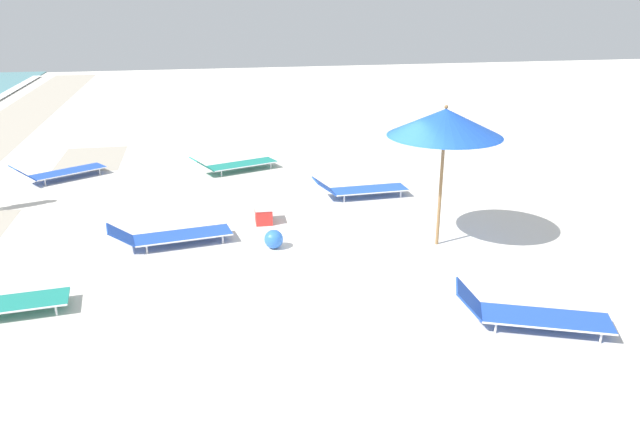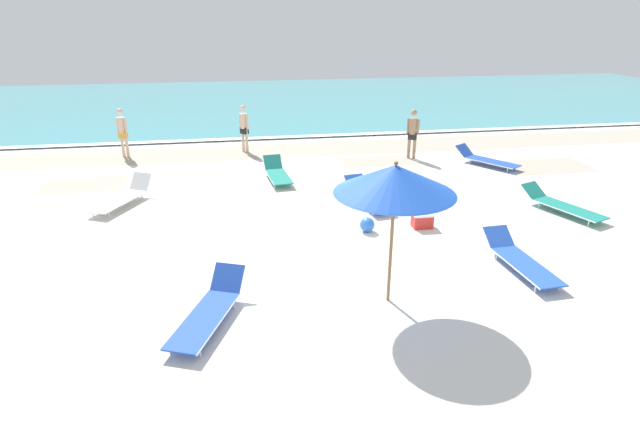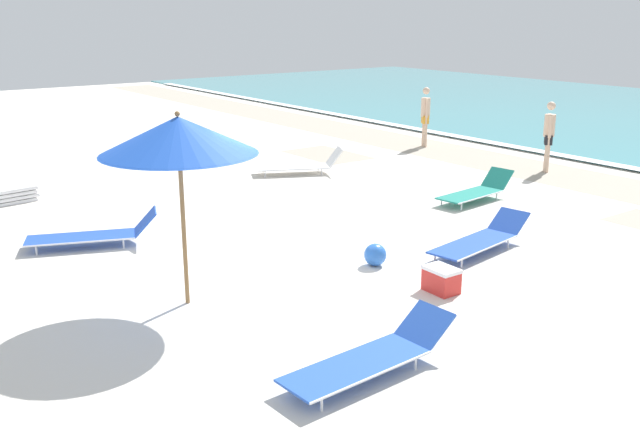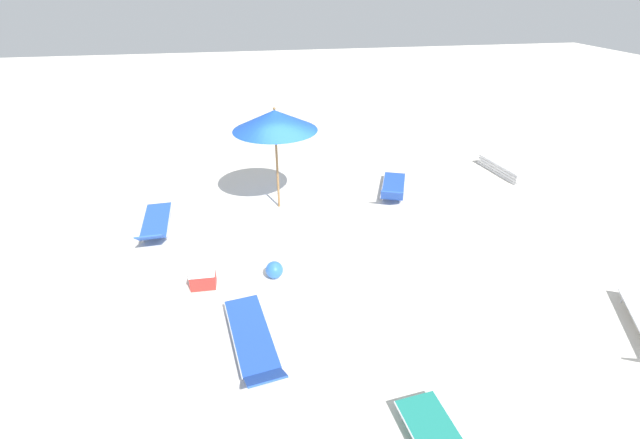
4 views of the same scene
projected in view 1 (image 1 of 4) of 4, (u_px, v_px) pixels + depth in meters
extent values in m
cube|color=silver|center=(359.00, 272.00, 10.93)|extent=(60.00, 60.00, 0.16)
cube|color=#AFA492|center=(92.00, 159.00, 17.92)|extent=(2.82, 1.75, 0.00)
cylinder|color=olive|center=(441.00, 185.00, 11.54)|extent=(0.06, 0.06, 2.35)
cone|color=blue|center=(445.00, 122.00, 11.13)|extent=(2.09, 2.09, 0.50)
cylinder|color=#163D95|center=(444.00, 135.00, 11.21)|extent=(2.02, 2.02, 0.01)
sphere|color=olive|center=(446.00, 107.00, 11.03)|extent=(0.07, 0.07, 0.07)
cube|color=#1E8475|center=(12.00, 303.00, 9.33)|extent=(0.77, 1.66, 0.03)
cylinder|color=silver|center=(9.00, 312.00, 9.06)|extent=(0.20, 1.60, 0.03)
cylinder|color=silver|center=(15.00, 294.00, 9.60)|extent=(0.20, 1.60, 0.03)
cylinder|color=silver|center=(56.00, 311.00, 9.30)|extent=(0.03, 0.03, 0.16)
cylinder|color=silver|center=(59.00, 296.00, 9.76)|extent=(0.03, 0.03, 0.16)
cube|color=#1E8475|center=(242.00, 164.00, 16.73)|extent=(1.21, 1.94, 0.03)
cylinder|color=silver|center=(247.00, 167.00, 16.49)|extent=(0.68, 1.74, 0.03)
cylinder|color=silver|center=(238.00, 162.00, 16.97)|extent=(0.68, 1.74, 0.03)
cube|color=#1E8475|center=(202.00, 164.00, 16.11)|extent=(0.70, 0.64, 0.34)
cylinder|color=silver|center=(271.00, 166.00, 16.92)|extent=(0.03, 0.03, 0.16)
cylinder|color=silver|center=(262.00, 162.00, 17.32)|extent=(0.03, 0.03, 0.16)
cylinder|color=silver|center=(221.00, 174.00, 16.21)|extent=(0.03, 0.03, 0.16)
cylinder|color=silver|center=(214.00, 169.00, 16.62)|extent=(0.03, 0.03, 0.16)
cube|color=blue|center=(546.00, 318.00, 8.90)|extent=(1.23, 1.89, 0.03)
cylinder|color=silver|center=(549.00, 329.00, 8.62)|extent=(0.70, 1.68, 0.03)
cylinder|color=silver|center=(543.00, 308.00, 9.17)|extent=(0.70, 1.68, 0.03)
cube|color=blue|center=(469.00, 299.00, 9.02)|extent=(0.68, 0.59, 0.42)
cylinder|color=silver|center=(601.00, 338.00, 8.57)|extent=(0.03, 0.03, 0.16)
cylinder|color=silver|center=(593.00, 320.00, 9.04)|extent=(0.03, 0.03, 0.16)
cylinder|color=silver|center=(496.00, 328.00, 8.82)|extent=(0.03, 0.03, 0.16)
cylinder|color=silver|center=(493.00, 311.00, 9.29)|extent=(0.03, 0.03, 0.16)
cube|color=blue|center=(183.00, 235.00, 11.90)|extent=(0.88, 1.89, 0.03)
cylinder|color=silver|center=(185.00, 241.00, 11.64)|extent=(0.31, 1.80, 0.03)
cylinder|color=silver|center=(181.00, 230.00, 12.17)|extent=(0.31, 1.80, 0.03)
cube|color=blue|center=(120.00, 235.00, 11.48)|extent=(0.64, 0.55, 0.34)
cylinder|color=silver|center=(223.00, 240.00, 11.94)|extent=(0.03, 0.03, 0.16)
cylinder|color=silver|center=(217.00, 231.00, 12.39)|extent=(0.03, 0.03, 0.16)
cylinder|color=silver|center=(147.00, 250.00, 11.48)|extent=(0.03, 0.03, 0.16)
cylinder|color=silver|center=(144.00, 240.00, 11.93)|extent=(0.03, 0.03, 0.16)
cube|color=blue|center=(369.00, 189.00, 14.62)|extent=(0.69, 1.79, 0.03)
cylinder|color=silver|center=(373.00, 193.00, 14.34)|extent=(0.12, 1.76, 0.03)
cylinder|color=silver|center=(365.00, 186.00, 14.89)|extent=(0.12, 1.76, 0.03)
cube|color=blue|center=(324.00, 186.00, 14.31)|extent=(0.60, 0.49, 0.35)
cylinder|color=silver|center=(401.00, 194.00, 14.57)|extent=(0.03, 0.03, 0.16)
cylinder|color=silver|center=(393.00, 188.00, 15.04)|extent=(0.03, 0.03, 0.16)
cylinder|color=silver|center=(344.00, 199.00, 14.26)|extent=(0.03, 0.03, 0.16)
cylinder|color=silver|center=(338.00, 192.00, 14.73)|extent=(0.03, 0.03, 0.16)
cube|color=blue|center=(68.00, 172.00, 16.05)|extent=(1.49, 1.86, 0.03)
cylinder|color=silver|center=(73.00, 174.00, 15.85)|extent=(1.01, 1.55, 0.03)
cylinder|color=silver|center=(64.00, 169.00, 16.25)|extent=(1.01, 1.55, 0.03)
cube|color=blue|center=(22.00, 173.00, 15.26)|extent=(0.72, 0.68, 0.38)
cylinder|color=silver|center=(100.00, 172.00, 16.37)|extent=(0.03, 0.03, 0.16)
cylinder|color=silver|center=(91.00, 168.00, 16.72)|extent=(0.03, 0.03, 0.16)
cylinder|color=silver|center=(45.00, 183.00, 15.45)|extent=(0.03, 0.03, 0.16)
cylinder|color=silver|center=(37.00, 178.00, 15.79)|extent=(0.03, 0.03, 0.16)
sphere|color=blue|center=(274.00, 239.00, 11.70)|extent=(0.36, 0.36, 0.36)
cube|color=red|center=(264.00, 215.00, 12.99)|extent=(0.49, 0.35, 0.32)
cube|color=white|center=(263.00, 207.00, 12.93)|extent=(0.51, 0.37, 0.05)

